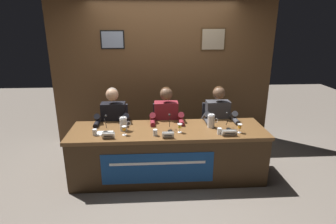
# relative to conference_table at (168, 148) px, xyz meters

# --- Properties ---
(ground_plane) EXTENTS (12.00, 12.00, 0.00)m
(ground_plane) POSITION_rel_conference_table_xyz_m (0.00, 0.10, -0.49)
(ground_plane) COLOR #70665B
(wall_back_panelled) EXTENTS (3.92, 0.14, 2.60)m
(wall_back_panelled) POSITION_rel_conference_table_xyz_m (0.00, 1.46, 0.81)
(wall_back_panelled) COLOR brown
(wall_back_panelled) RESTS_ON ground_plane
(conference_table) EXTENTS (2.72, 0.80, 0.73)m
(conference_table) POSITION_rel_conference_table_xyz_m (0.00, 0.00, 0.00)
(conference_table) COLOR brown
(conference_table) RESTS_ON ground_plane
(chair_left) EXTENTS (0.44, 0.44, 0.90)m
(chair_left) POSITION_rel_conference_table_xyz_m (-0.80, 0.69, -0.06)
(chair_left) COLOR black
(chair_left) RESTS_ON ground_plane
(panelist_left) EXTENTS (0.51, 0.48, 1.23)m
(panelist_left) POSITION_rel_conference_table_xyz_m (-0.80, 0.49, 0.22)
(panelist_left) COLOR black
(panelist_left) RESTS_ON ground_plane
(nameplate_left) EXTENTS (0.16, 0.06, 0.08)m
(nameplate_left) POSITION_rel_conference_table_xyz_m (-0.78, -0.18, 0.28)
(nameplate_left) COLOR white
(nameplate_left) RESTS_ON conference_table
(juice_glass_left) EXTENTS (0.06, 0.06, 0.12)m
(juice_glass_left) POSITION_rel_conference_table_xyz_m (-0.58, -0.07, 0.32)
(juice_glass_left) COLOR white
(juice_glass_left) RESTS_ON conference_table
(water_cup_left) EXTENTS (0.06, 0.06, 0.08)m
(water_cup_left) POSITION_rel_conference_table_xyz_m (-0.97, -0.06, 0.27)
(water_cup_left) COLOR silver
(water_cup_left) RESTS_ON conference_table
(microphone_left) EXTENTS (0.06, 0.17, 0.22)m
(microphone_left) POSITION_rel_conference_table_xyz_m (-0.85, 0.05, 0.31)
(microphone_left) COLOR black
(microphone_left) RESTS_ON conference_table
(chair_center) EXTENTS (0.44, 0.44, 0.90)m
(chair_center) POSITION_rel_conference_table_xyz_m (0.00, 0.69, -0.06)
(chair_center) COLOR black
(chair_center) RESTS_ON ground_plane
(panelist_center) EXTENTS (0.51, 0.48, 1.23)m
(panelist_center) POSITION_rel_conference_table_xyz_m (0.00, 0.49, 0.22)
(panelist_center) COLOR black
(panelist_center) RESTS_ON ground_plane
(nameplate_center) EXTENTS (0.15, 0.06, 0.08)m
(nameplate_center) POSITION_rel_conference_table_xyz_m (-0.02, -0.21, 0.28)
(nameplate_center) COLOR white
(nameplate_center) RESTS_ON conference_table
(juice_glass_center) EXTENTS (0.06, 0.06, 0.12)m
(juice_glass_center) POSITION_rel_conference_table_xyz_m (0.15, -0.03, 0.32)
(juice_glass_center) COLOR white
(juice_glass_center) RESTS_ON conference_table
(water_cup_center) EXTENTS (0.06, 0.06, 0.08)m
(water_cup_center) POSITION_rel_conference_table_xyz_m (-0.18, -0.12, 0.27)
(water_cup_center) COLOR silver
(water_cup_center) RESTS_ON conference_table
(microphone_center) EXTENTS (0.06, 0.17, 0.22)m
(microphone_center) POSITION_rel_conference_table_xyz_m (0.03, 0.05, 0.31)
(microphone_center) COLOR black
(microphone_center) RESTS_ON conference_table
(chair_right) EXTENTS (0.44, 0.44, 0.90)m
(chair_right) POSITION_rel_conference_table_xyz_m (0.81, 0.69, -0.06)
(chair_right) COLOR black
(chair_right) RESTS_ON ground_plane
(panelist_right) EXTENTS (0.51, 0.48, 1.23)m
(panelist_right) POSITION_rel_conference_table_xyz_m (0.81, 0.49, 0.22)
(panelist_right) COLOR black
(panelist_right) RESTS_ON ground_plane
(nameplate_right) EXTENTS (0.20, 0.06, 0.08)m
(nameplate_right) POSITION_rel_conference_table_xyz_m (0.79, -0.19, 0.28)
(nameplate_right) COLOR white
(nameplate_right) RESTS_ON conference_table
(juice_glass_right) EXTENTS (0.06, 0.06, 0.12)m
(juice_glass_right) POSITION_rel_conference_table_xyz_m (0.96, -0.09, 0.32)
(juice_glass_right) COLOR white
(juice_glass_right) RESTS_ON conference_table
(water_cup_right) EXTENTS (0.06, 0.06, 0.08)m
(water_cup_right) POSITION_rel_conference_table_xyz_m (0.67, -0.12, 0.27)
(water_cup_right) COLOR silver
(water_cup_right) RESTS_ON conference_table
(microphone_right) EXTENTS (0.06, 0.17, 0.22)m
(microphone_right) POSITION_rel_conference_table_xyz_m (0.84, 0.07, 0.31)
(microphone_right) COLOR black
(microphone_right) RESTS_ON conference_table
(water_pitcher_left_side) EXTENTS (0.15, 0.10, 0.21)m
(water_pitcher_left_side) POSITION_rel_conference_table_xyz_m (-0.61, 0.09, 0.33)
(water_pitcher_left_side) COLOR silver
(water_pitcher_left_side) RESTS_ON conference_table
(water_pitcher_right_side) EXTENTS (0.15, 0.10, 0.21)m
(water_pitcher_right_side) POSITION_rel_conference_table_xyz_m (0.62, 0.14, 0.33)
(water_pitcher_right_side) COLOR silver
(water_pitcher_right_side) RESTS_ON conference_table
(document_stack_left) EXTENTS (0.22, 0.16, 0.01)m
(document_stack_left) POSITION_rel_conference_table_xyz_m (-0.85, -0.01, 0.24)
(document_stack_left) COLOR white
(document_stack_left) RESTS_ON conference_table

